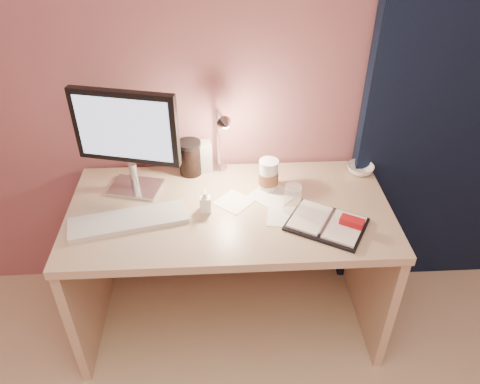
{
  "coord_description": "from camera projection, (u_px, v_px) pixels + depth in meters",
  "views": [
    {
      "loc": [
        -0.04,
        -0.22,
        1.98
      ],
      "look_at": [
        0.04,
        1.33,
        0.85
      ],
      "focal_mm": 35.0,
      "sensor_mm": 36.0,
      "label": 1
    }
  ],
  "objects": [
    {
      "name": "keyboard",
      "position": [
        129.0,
        220.0,
        1.94
      ],
      "size": [
        0.51,
        0.25,
        0.02
      ],
      "primitive_type": "cube",
      "rotation": [
        0.0,
        0.0,
        0.22
      ],
      "color": "silver",
      "rests_on": "desk"
    },
    {
      "name": "clear_cup",
      "position": [
        292.0,
        199.0,
        1.97
      ],
      "size": [
        0.07,
        0.07,
        0.13
      ],
      "primitive_type": "cylinder",
      "color": "white",
      "rests_on": "desk"
    },
    {
      "name": "paper_a",
      "position": [
        273.0,
        195.0,
        2.1
      ],
      "size": [
        0.24,
        0.24,
        0.0
      ],
      "primitive_type": "cube",
      "rotation": [
        0.0,
        0.0,
        0.77
      ],
      "color": "white",
      "rests_on": "desk"
    },
    {
      "name": "bowl",
      "position": [
        360.0,
        169.0,
        2.24
      ],
      "size": [
        0.15,
        0.15,
        0.04
      ],
      "primitive_type": "imported",
      "rotation": [
        0.0,
        0.0,
        0.21
      ],
      "color": "white",
      "rests_on": "desk"
    },
    {
      "name": "room",
      "position": [
        439.0,
        86.0,
        2.08
      ],
      "size": [
        3.5,
        3.5,
        3.5
      ],
      "color": "#C6B28E",
      "rests_on": "ground"
    },
    {
      "name": "coffee_cup",
      "position": [
        268.0,
        175.0,
        2.11
      ],
      "size": [
        0.09,
        0.09,
        0.15
      ],
      "color": "white",
      "rests_on": "desk"
    },
    {
      "name": "monitor",
      "position": [
        127.0,
        133.0,
        1.97
      ],
      "size": [
        0.45,
        0.21,
        0.49
      ],
      "rotation": [
        0.0,
        0.0,
        -0.25
      ],
      "color": "silver",
      "rests_on": "desk"
    },
    {
      "name": "desk_lamp",
      "position": [
        214.0,
        139.0,
        2.08
      ],
      "size": [
        0.11,
        0.21,
        0.34
      ],
      "rotation": [
        0.0,
        0.0,
        0.24
      ],
      "color": "silver",
      "rests_on": "desk"
    },
    {
      "name": "product_box",
      "position": [
        201.0,
        157.0,
        2.23
      ],
      "size": [
        0.11,
        0.09,
        0.15
      ],
      "primitive_type": "cube",
      "rotation": [
        0.0,
        0.0,
        0.11
      ],
      "color": "beige",
      "rests_on": "desk"
    },
    {
      "name": "desk",
      "position": [
        230.0,
        236.0,
        2.22
      ],
      "size": [
        1.4,
        0.7,
        0.73
      ],
      "color": "tan",
      "rests_on": "ground"
    },
    {
      "name": "lotion_bottle",
      "position": [
        205.0,
        200.0,
        1.98
      ],
      "size": [
        0.05,
        0.05,
        0.11
      ],
      "primitive_type": "imported",
      "rotation": [
        0.0,
        0.0,
        0.02
      ],
      "color": "white",
      "rests_on": "desk"
    },
    {
      "name": "dark_jar",
      "position": [
        190.0,
        159.0,
        2.21
      ],
      "size": [
        0.11,
        0.11,
        0.15
      ],
      "primitive_type": "cylinder",
      "color": "black",
      "rests_on": "desk"
    },
    {
      "name": "paper_b",
      "position": [
        284.0,
        216.0,
        1.98
      ],
      "size": [
        0.16,
        0.16,
        0.0
      ],
      "primitive_type": "cube",
      "rotation": [
        0.0,
        0.0,
        -0.18
      ],
      "color": "white",
      "rests_on": "desk"
    },
    {
      "name": "planner",
      "position": [
        329.0,
        223.0,
        1.93
      ],
      "size": [
        0.38,
        0.35,
        0.05
      ],
      "rotation": [
        0.0,
        0.0,
        -0.53
      ],
      "color": "black",
      "rests_on": "desk"
    },
    {
      "name": "paper_c",
      "position": [
        234.0,
        202.0,
        2.06
      ],
      "size": [
        0.19,
        0.19,
        0.0
      ],
      "primitive_type": "cube",
      "rotation": [
        0.0,
        0.0,
        0.83
      ],
      "color": "white",
      "rests_on": "desk"
    }
  ]
}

